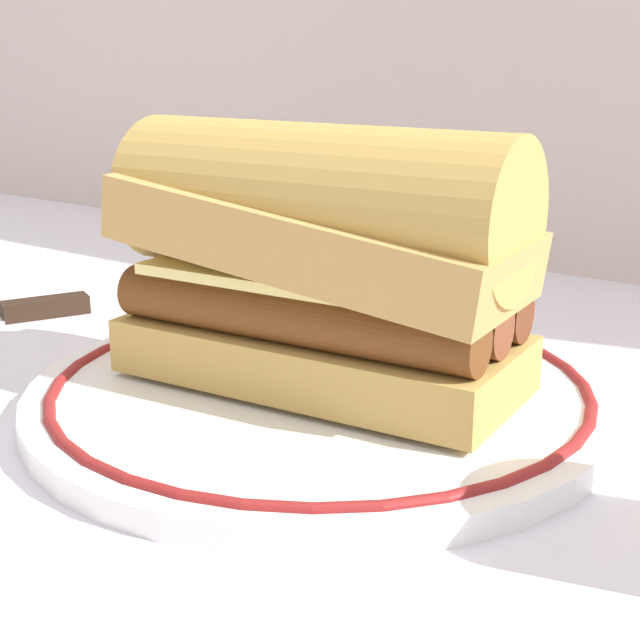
# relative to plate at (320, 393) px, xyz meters

# --- Properties ---
(ground_plane) EXTENTS (1.50, 1.50, 0.00)m
(ground_plane) POSITION_rel_plate_xyz_m (-0.03, -0.01, -0.01)
(ground_plane) COLOR silver
(plate) EXTENTS (0.28, 0.28, 0.01)m
(plate) POSITION_rel_plate_xyz_m (0.00, 0.00, 0.00)
(plate) COLOR white
(plate) RESTS_ON ground_plane
(sausage_sandwich) EXTENTS (0.20, 0.10, 0.12)m
(sausage_sandwich) POSITION_rel_plate_xyz_m (0.00, -0.00, 0.07)
(sausage_sandwich) COLOR tan
(sausage_sandwich) RESTS_ON plate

